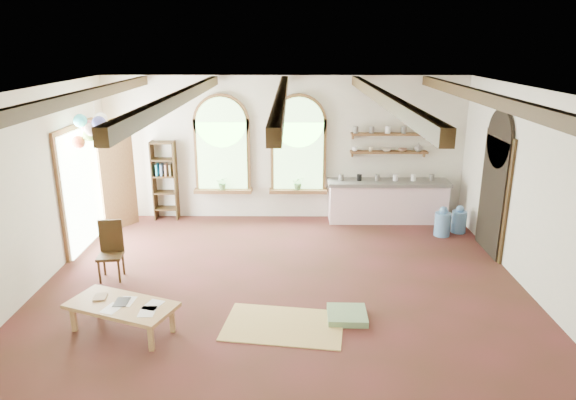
{
  "coord_description": "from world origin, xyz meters",
  "views": [
    {
      "loc": [
        0.16,
        -7.78,
        3.91
      ],
      "look_at": [
        0.09,
        0.6,
        1.3
      ],
      "focal_mm": 32.0,
      "sensor_mm": 36.0,
      "label": 1
    }
  ],
  "objects_px": {
    "kitchen_counter": "(387,201)",
    "side_chair": "(111,262)",
    "coffee_table": "(122,307)",
    "balloon_cluster": "(96,131)"
  },
  "relations": [
    {
      "from": "kitchen_counter",
      "to": "side_chair",
      "type": "relative_size",
      "value": 2.66
    },
    {
      "from": "kitchen_counter",
      "to": "side_chair",
      "type": "height_order",
      "value": "side_chair"
    },
    {
      "from": "coffee_table",
      "to": "side_chair",
      "type": "bearing_deg",
      "value": 113.19
    },
    {
      "from": "coffee_table",
      "to": "balloon_cluster",
      "type": "bearing_deg",
      "value": 112.42
    },
    {
      "from": "coffee_table",
      "to": "balloon_cluster",
      "type": "distance_m",
      "value": 3.72
    },
    {
      "from": "kitchen_counter",
      "to": "balloon_cluster",
      "type": "relative_size",
      "value": 2.33
    },
    {
      "from": "balloon_cluster",
      "to": "side_chair",
      "type": "bearing_deg",
      "value": -68.63
    },
    {
      "from": "kitchen_counter",
      "to": "balloon_cluster",
      "type": "xyz_separation_m",
      "value": [
        -5.71,
        -1.74,
        1.86
      ]
    },
    {
      "from": "coffee_table",
      "to": "side_chair",
      "type": "height_order",
      "value": "side_chair"
    },
    {
      "from": "balloon_cluster",
      "to": "coffee_table",
      "type": "bearing_deg",
      "value": -67.58
    }
  ]
}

